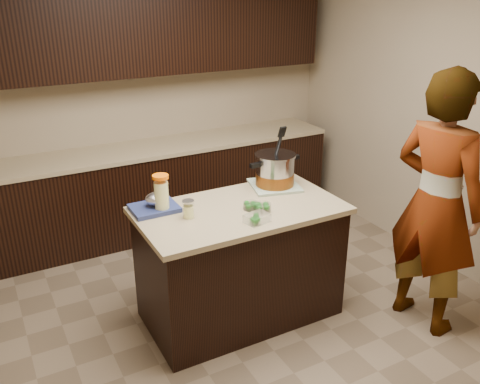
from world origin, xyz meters
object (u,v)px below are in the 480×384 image
object	(u,v)px
lemonade_pitcher	(162,195)
person	(436,204)
island	(240,262)
stock_pot	(275,172)

from	to	relation	value
lemonade_pitcher	person	size ratio (longest dim) A/B	0.14
person	lemonade_pitcher	bearing A→B (deg)	53.86
lemonade_pitcher	person	bearing A→B (deg)	-27.73
lemonade_pitcher	island	bearing A→B (deg)	-20.22
island	person	distance (m)	1.46
stock_pot	person	xyz separation A→B (m)	(0.75, -0.93, -0.07)
island	person	size ratio (longest dim) A/B	0.77
island	stock_pot	bearing A→B (deg)	27.66
island	lemonade_pitcher	size ratio (longest dim) A/B	5.38
island	lemonade_pitcher	xyz separation A→B (m)	(-0.51, 0.19, 0.57)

